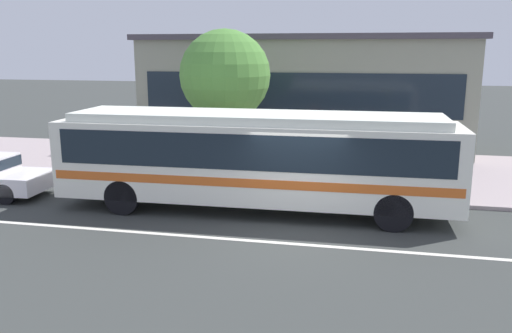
# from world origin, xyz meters

# --- Properties ---
(ground_plane) EXTENTS (120.00, 120.00, 0.00)m
(ground_plane) POSITION_xyz_m (0.00, 0.00, 0.00)
(ground_plane) COLOR #363A38
(sidewalk_slab) EXTENTS (60.00, 8.00, 0.12)m
(sidewalk_slab) POSITION_xyz_m (0.00, 7.05, 0.06)
(sidewalk_slab) COLOR #A19192
(sidewalk_slab) RESTS_ON ground_plane
(lane_stripe_center) EXTENTS (56.00, 0.16, 0.01)m
(lane_stripe_center) POSITION_xyz_m (0.00, -0.80, 0.00)
(lane_stripe_center) COLOR silver
(lane_stripe_center) RESTS_ON ground_plane
(transit_bus) EXTENTS (11.32, 2.68, 2.84)m
(transit_bus) POSITION_xyz_m (-1.37, 1.70, 1.65)
(transit_bus) COLOR white
(transit_bus) RESTS_ON ground_plane
(pedestrian_waiting_near_sign) EXTENTS (0.45, 0.45, 1.64)m
(pedestrian_waiting_near_sign) POSITION_xyz_m (-5.88, 5.20, 1.08)
(pedestrian_waiting_near_sign) COLOR #7C6951
(pedestrian_waiting_near_sign) RESTS_ON sidewalk_slab
(pedestrian_walking_along_curb) EXTENTS (0.47, 0.47, 1.79)m
(pedestrian_walking_along_curb) POSITION_xyz_m (-0.96, 4.63, 1.17)
(pedestrian_walking_along_curb) COLOR #3E393A
(pedestrian_walking_along_curb) RESTS_ON sidewalk_slab
(pedestrian_standing_by_tree) EXTENTS (0.46, 0.46, 1.75)m
(pedestrian_standing_by_tree) POSITION_xyz_m (2.89, 3.59, 1.15)
(pedestrian_standing_by_tree) COLOR #27332B
(pedestrian_standing_by_tree) RESTS_ON sidewalk_slab
(bus_stop_sign) EXTENTS (0.14, 0.44, 2.61)m
(bus_stop_sign) POSITION_xyz_m (2.63, 3.40, 1.79)
(bus_stop_sign) COLOR gray
(bus_stop_sign) RESTS_ON sidewalk_slab
(street_tree_near_stop) EXTENTS (3.26, 3.26, 5.19)m
(street_tree_near_stop) POSITION_xyz_m (-3.34, 5.74, 3.65)
(street_tree_near_stop) COLOR brown
(street_tree_near_stop) RESTS_ON sidewalk_slab
(station_building) EXTENTS (14.83, 6.42, 5.22)m
(station_building) POSITION_xyz_m (-1.20, 12.27, 2.62)
(station_building) COLOR gray
(station_building) RESTS_ON ground_plane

